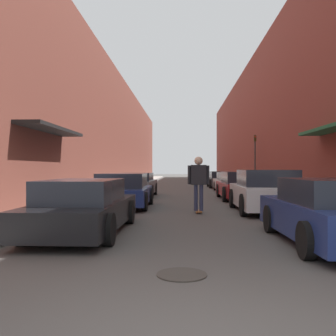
{
  "coord_description": "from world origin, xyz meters",
  "views": [
    {
      "loc": [
        -0.28,
        -2.85,
        1.48
      ],
      "look_at": [
        -0.83,
        11.14,
        1.49
      ],
      "focal_mm": 40.0,
      "sensor_mm": 36.0,
      "label": 1
    }
  ],
  "objects_px": {
    "parked_car_left_2": "(137,185)",
    "parked_car_right_3": "(231,182)",
    "manhole_cover": "(182,274)",
    "traffic_light": "(255,155)",
    "parked_car_right_1": "(266,192)",
    "parked_car_right_2": "(242,186)",
    "parked_car_right_4": "(221,180)",
    "parked_car_right_0": "(331,213)",
    "parked_car_left_1": "(123,191)",
    "parked_car_left_0": "(84,207)",
    "skateboarder": "(199,178)"
  },
  "relations": [
    {
      "from": "parked_car_right_1",
      "to": "parked_car_right_3",
      "type": "height_order",
      "value": "parked_car_right_1"
    },
    {
      "from": "parked_car_right_1",
      "to": "parked_car_right_3",
      "type": "xyz_separation_m",
      "value": [
        0.21,
        10.75,
        -0.09
      ]
    },
    {
      "from": "parked_car_right_3",
      "to": "skateboarder",
      "type": "distance_m",
      "value": 11.43
    },
    {
      "from": "parked_car_right_4",
      "to": "manhole_cover",
      "type": "xyz_separation_m",
      "value": [
        -2.98,
        -23.72,
        -0.59
      ]
    },
    {
      "from": "parked_car_right_2",
      "to": "parked_car_right_4",
      "type": "height_order",
      "value": "parked_car_right_2"
    },
    {
      "from": "parked_car_right_0",
      "to": "parked_car_left_2",
      "type": "bearing_deg",
      "value": 113.6
    },
    {
      "from": "parked_car_right_1",
      "to": "skateboarder",
      "type": "bearing_deg",
      "value": -170.33
    },
    {
      "from": "parked_car_left_0",
      "to": "parked_car_right_3",
      "type": "height_order",
      "value": "parked_car_right_3"
    },
    {
      "from": "parked_car_left_1",
      "to": "parked_car_right_3",
      "type": "relative_size",
      "value": 0.85
    },
    {
      "from": "parked_car_left_1",
      "to": "parked_car_right_2",
      "type": "relative_size",
      "value": 0.86
    },
    {
      "from": "manhole_cover",
      "to": "traffic_light",
      "type": "distance_m",
      "value": 23.13
    },
    {
      "from": "traffic_light",
      "to": "parked_car_right_4",
      "type": "bearing_deg",
      "value": 150.13
    },
    {
      "from": "parked_car_right_1",
      "to": "parked_car_left_0",
      "type": "bearing_deg",
      "value": -139.22
    },
    {
      "from": "parked_car_left_1",
      "to": "parked_car_right_0",
      "type": "xyz_separation_m",
      "value": [
        5.13,
        -6.62,
        -0.0
      ]
    },
    {
      "from": "parked_car_left_1",
      "to": "parked_car_right_0",
      "type": "bearing_deg",
      "value": -52.23
    },
    {
      "from": "parked_car_left_1",
      "to": "traffic_light",
      "type": "relative_size",
      "value": 1.05
    },
    {
      "from": "parked_car_left_0",
      "to": "parked_car_left_1",
      "type": "xyz_separation_m",
      "value": [
        -0.0,
        5.55,
        0.03
      ]
    },
    {
      "from": "parked_car_left_1",
      "to": "parked_car_left_2",
      "type": "distance_m",
      "value": 5.5
    },
    {
      "from": "parked_car_right_2",
      "to": "parked_car_right_4",
      "type": "xyz_separation_m",
      "value": [
        0.17,
        11.01,
        -0.03
      ]
    },
    {
      "from": "parked_car_left_1",
      "to": "parked_car_right_1",
      "type": "height_order",
      "value": "parked_car_right_1"
    },
    {
      "from": "parked_car_right_2",
      "to": "skateboarder",
      "type": "xyz_separation_m",
      "value": [
        -2.27,
        -5.48,
        0.52
      ]
    },
    {
      "from": "parked_car_left_0",
      "to": "skateboarder",
      "type": "height_order",
      "value": "skateboarder"
    },
    {
      "from": "parked_car_right_0",
      "to": "parked_car_right_1",
      "type": "distance_m",
      "value": 5.43
    },
    {
      "from": "skateboarder",
      "to": "traffic_light",
      "type": "height_order",
      "value": "traffic_light"
    },
    {
      "from": "manhole_cover",
      "to": "traffic_light",
      "type": "bearing_deg",
      "value": 76.66
    },
    {
      "from": "traffic_light",
      "to": "parked_car_left_1",
      "type": "bearing_deg",
      "value": -119.06
    },
    {
      "from": "parked_car_right_3",
      "to": "parked_car_right_4",
      "type": "xyz_separation_m",
      "value": [
        -0.06,
        5.35,
        0.0
      ]
    },
    {
      "from": "parked_car_right_1",
      "to": "traffic_light",
      "type": "bearing_deg",
      "value": 80.47
    },
    {
      "from": "manhole_cover",
      "to": "parked_car_right_2",
      "type": "bearing_deg",
      "value": 77.53
    },
    {
      "from": "parked_car_right_4",
      "to": "parked_car_right_3",
      "type": "bearing_deg",
      "value": -89.36
    },
    {
      "from": "parked_car_right_3",
      "to": "manhole_cover",
      "type": "bearing_deg",
      "value": -99.39
    },
    {
      "from": "parked_car_right_3",
      "to": "traffic_light",
      "type": "bearing_deg",
      "value": 60.55
    },
    {
      "from": "parked_car_right_1",
      "to": "parked_car_right_3",
      "type": "bearing_deg",
      "value": 88.87
    },
    {
      "from": "parked_car_right_3",
      "to": "parked_car_right_0",
      "type": "bearing_deg",
      "value": -90.51
    },
    {
      "from": "parked_car_left_2",
      "to": "parked_car_right_3",
      "type": "bearing_deg",
      "value": 36.73
    },
    {
      "from": "parked_car_right_0",
      "to": "manhole_cover",
      "type": "distance_m",
      "value": 3.68
    },
    {
      "from": "parked_car_left_1",
      "to": "parked_car_right_3",
      "type": "height_order",
      "value": "parked_car_left_1"
    },
    {
      "from": "traffic_light",
      "to": "parked_car_right_3",
      "type": "bearing_deg",
      "value": -119.45
    },
    {
      "from": "parked_car_right_3",
      "to": "manhole_cover",
      "type": "xyz_separation_m",
      "value": [
        -3.04,
        -18.36,
        -0.59
      ]
    },
    {
      "from": "parked_car_left_1",
      "to": "parked_car_right_1",
      "type": "xyz_separation_m",
      "value": [
        5.06,
        -1.19,
        0.07
      ]
    },
    {
      "from": "parked_car_left_0",
      "to": "parked_car_right_1",
      "type": "height_order",
      "value": "parked_car_right_1"
    },
    {
      "from": "parked_car_left_0",
      "to": "parked_car_right_3",
      "type": "bearing_deg",
      "value": 70.77
    },
    {
      "from": "parked_car_right_0",
      "to": "parked_car_right_3",
      "type": "relative_size",
      "value": 0.9
    },
    {
      "from": "parked_car_left_1",
      "to": "traffic_light",
      "type": "distance_m",
      "value": 15.63
    },
    {
      "from": "parked_car_right_0",
      "to": "parked_car_right_1",
      "type": "height_order",
      "value": "parked_car_right_1"
    },
    {
      "from": "parked_car_left_1",
      "to": "traffic_light",
      "type": "height_order",
      "value": "traffic_light"
    },
    {
      "from": "parked_car_left_1",
      "to": "parked_car_right_1",
      "type": "relative_size",
      "value": 0.96
    },
    {
      "from": "parked_car_right_0",
      "to": "manhole_cover",
      "type": "height_order",
      "value": "parked_car_right_0"
    },
    {
      "from": "parked_car_right_3",
      "to": "skateboarder",
      "type": "xyz_separation_m",
      "value": [
        -2.5,
        -11.14,
        0.55
      ]
    },
    {
      "from": "parked_car_left_0",
      "to": "parked_car_right_1",
      "type": "xyz_separation_m",
      "value": [
        5.06,
        4.36,
        0.09
      ]
    }
  ]
}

